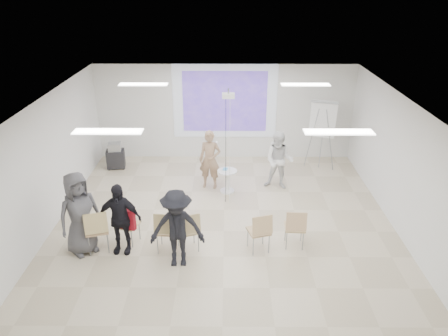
{
  "coord_description": "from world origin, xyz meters",
  "views": [
    {
      "loc": [
        0.06,
        -8.65,
        5.48
      ],
      "look_at": [
        0.0,
        0.8,
        1.25
      ],
      "focal_mm": 35.0,
      "sensor_mm": 36.0,
      "label": 1
    }
  ],
  "objects_px": {
    "chair_center": "(189,229)",
    "av_cart": "(116,156)",
    "pedestal_table": "(227,180)",
    "audience_outer": "(79,209)",
    "chair_left_inner": "(166,228)",
    "chair_far_left": "(97,228)",
    "chair_right_far": "(295,226)",
    "chair_left_mid": "(126,223)",
    "chair_right_inner": "(260,230)",
    "laptop": "(167,228)",
    "player_right": "(279,158)",
    "flipchart_easel": "(323,120)",
    "audience_left": "(119,214)",
    "player_left": "(210,156)",
    "audience_mid": "(177,224)"
  },
  "relations": [
    {
      "from": "chair_center",
      "to": "av_cart",
      "type": "distance_m",
      "value": 5.1
    },
    {
      "from": "pedestal_table",
      "to": "audience_outer",
      "type": "distance_m",
      "value": 4.21
    },
    {
      "from": "chair_left_inner",
      "to": "chair_center",
      "type": "bearing_deg",
      "value": 10.07
    },
    {
      "from": "pedestal_table",
      "to": "chair_far_left",
      "type": "xyz_separation_m",
      "value": [
        -2.74,
        -2.84,
        0.23
      ]
    },
    {
      "from": "pedestal_table",
      "to": "chair_right_far",
      "type": "relative_size",
      "value": 0.7
    },
    {
      "from": "pedestal_table",
      "to": "chair_left_mid",
      "type": "xyz_separation_m",
      "value": [
        -2.2,
        -2.53,
        0.16
      ]
    },
    {
      "from": "chair_right_inner",
      "to": "audience_outer",
      "type": "xyz_separation_m",
      "value": [
        -3.76,
        0.01,
        0.48
      ]
    },
    {
      "from": "chair_far_left",
      "to": "chair_center",
      "type": "relative_size",
      "value": 1.07
    },
    {
      "from": "laptop",
      "to": "player_right",
      "type": "bearing_deg",
      "value": -127.0
    },
    {
      "from": "chair_far_left",
      "to": "av_cart",
      "type": "bearing_deg",
      "value": 81.68
    },
    {
      "from": "chair_center",
      "to": "flipchart_easel",
      "type": "relative_size",
      "value": 0.45
    },
    {
      "from": "chair_center",
      "to": "audience_left",
      "type": "distance_m",
      "value": 1.49
    },
    {
      "from": "pedestal_table",
      "to": "audience_outer",
      "type": "bearing_deg",
      "value": -137.63
    },
    {
      "from": "chair_far_left",
      "to": "av_cart",
      "type": "distance_m",
      "value": 4.49
    },
    {
      "from": "flipchart_easel",
      "to": "av_cart",
      "type": "relative_size",
      "value": 2.63
    },
    {
      "from": "chair_left_inner",
      "to": "audience_left",
      "type": "relative_size",
      "value": 0.54
    },
    {
      "from": "pedestal_table",
      "to": "chair_left_mid",
      "type": "relative_size",
      "value": 0.74
    },
    {
      "from": "player_left",
      "to": "player_right",
      "type": "relative_size",
      "value": 1.03
    },
    {
      "from": "chair_left_inner",
      "to": "audience_outer",
      "type": "bearing_deg",
      "value": -176.12
    },
    {
      "from": "pedestal_table",
      "to": "chair_center",
      "type": "xyz_separation_m",
      "value": [
        -0.81,
        -2.79,
        0.19
      ]
    },
    {
      "from": "chair_far_left",
      "to": "chair_left_inner",
      "type": "distance_m",
      "value": 1.46
    },
    {
      "from": "laptop",
      "to": "audience_outer",
      "type": "height_order",
      "value": "audience_outer"
    },
    {
      "from": "chair_far_left",
      "to": "laptop",
      "type": "distance_m",
      "value": 1.48
    },
    {
      "from": "audience_mid",
      "to": "audience_outer",
      "type": "distance_m",
      "value": 2.13
    },
    {
      "from": "chair_right_far",
      "to": "flipchart_easel",
      "type": "relative_size",
      "value": 0.44
    },
    {
      "from": "chair_center",
      "to": "audience_left",
      "type": "relative_size",
      "value": 0.52
    },
    {
      "from": "chair_left_inner",
      "to": "chair_left_mid",
      "type": "bearing_deg",
      "value": 166.73
    },
    {
      "from": "pedestal_table",
      "to": "chair_right_far",
      "type": "height_order",
      "value": "chair_right_far"
    },
    {
      "from": "chair_left_mid",
      "to": "chair_right_far",
      "type": "bearing_deg",
      "value": 16.66
    },
    {
      "from": "pedestal_table",
      "to": "chair_left_inner",
      "type": "relative_size",
      "value": 0.66
    },
    {
      "from": "chair_right_inner",
      "to": "av_cart",
      "type": "distance_m",
      "value": 6.03
    },
    {
      "from": "pedestal_table",
      "to": "player_left",
      "type": "distance_m",
      "value": 0.8
    },
    {
      "from": "audience_outer",
      "to": "av_cart",
      "type": "distance_m",
      "value": 4.46
    },
    {
      "from": "audience_left",
      "to": "audience_mid",
      "type": "bearing_deg",
      "value": -16.16
    },
    {
      "from": "chair_left_mid",
      "to": "laptop",
      "type": "height_order",
      "value": "chair_left_mid"
    },
    {
      "from": "player_left",
      "to": "av_cart",
      "type": "distance_m",
      "value": 3.26
    },
    {
      "from": "player_left",
      "to": "chair_left_mid",
      "type": "relative_size",
      "value": 2.09
    },
    {
      "from": "audience_left",
      "to": "flipchart_easel",
      "type": "xyz_separation_m",
      "value": [
        5.06,
        4.39,
        0.64
      ]
    },
    {
      "from": "chair_right_inner",
      "to": "chair_right_far",
      "type": "distance_m",
      "value": 0.78
    },
    {
      "from": "audience_outer",
      "to": "flipchart_easel",
      "type": "xyz_separation_m",
      "value": [
        5.88,
        4.4,
        0.52
      ]
    },
    {
      "from": "player_right",
      "to": "chair_far_left",
      "type": "xyz_separation_m",
      "value": [
        -4.16,
        -3.11,
        -0.31
      ]
    },
    {
      "from": "player_left",
      "to": "chair_left_inner",
      "type": "bearing_deg",
      "value": -96.36
    },
    {
      "from": "player_right",
      "to": "player_left",
      "type": "bearing_deg",
      "value": -165.24
    },
    {
      "from": "chair_right_inner",
      "to": "audience_mid",
      "type": "xyz_separation_m",
      "value": [
        -1.69,
        -0.44,
        0.4
      ]
    },
    {
      "from": "pedestal_table",
      "to": "chair_far_left",
      "type": "relative_size",
      "value": 0.65
    },
    {
      "from": "av_cart",
      "to": "chair_center",
      "type": "bearing_deg",
      "value": -68.43
    },
    {
      "from": "audience_left",
      "to": "av_cart",
      "type": "relative_size",
      "value": 2.28
    },
    {
      "from": "player_right",
      "to": "chair_right_inner",
      "type": "bearing_deg",
      "value": -87.39
    },
    {
      "from": "player_left",
      "to": "av_cart",
      "type": "relative_size",
      "value": 2.32
    },
    {
      "from": "chair_right_inner",
      "to": "laptop",
      "type": "bearing_deg",
      "value": 160.77
    }
  ]
}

